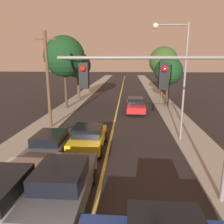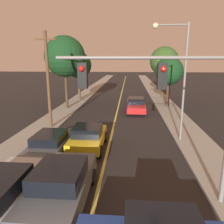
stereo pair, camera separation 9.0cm
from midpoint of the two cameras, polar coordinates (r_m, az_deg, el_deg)
road_surface at (r=39.17m, az=2.42°, el=5.57°), size 8.76×80.00×0.01m
sidewalk_left at (r=39.73m, az=-5.76°, el=5.70°), size 2.50×80.00×0.12m
sidewalk_right at (r=39.40m, az=10.66°, el=5.47°), size 2.50×80.00×0.12m
car_near_lane_front at (r=8.74m, az=-13.13°, el=-17.98°), size 2.06×4.66×1.63m
car_near_lane_second at (r=13.48m, az=-6.42°, el=-6.50°), size 2.00×3.94×1.47m
car_outer_lane_second at (r=12.99m, az=-15.79°, el=-7.94°), size 1.89×4.61×1.36m
car_far_oncoming at (r=23.19m, az=6.04°, el=1.91°), size 1.97×4.94×1.47m
traffic_signal_mast at (r=7.83m, az=15.03°, el=4.33°), size 6.18×0.42×5.54m
streetlamp_right at (r=14.57m, az=16.49°, el=11.18°), size 2.22×0.36×7.44m
utility_pole_left at (r=17.56m, az=-16.57°, el=8.30°), size 1.60×0.24×7.31m
tree_left_near at (r=24.55m, az=-12.46°, el=13.96°), size 4.35×4.35×7.77m
tree_left_far at (r=30.12m, az=-9.00°, el=11.95°), size 3.48×3.48×6.30m
tree_right_near at (r=31.71m, az=13.22°, el=12.82°), size 3.94×3.94×7.07m
tree_right_far at (r=25.81m, az=14.48°, el=10.27°), size 3.15×3.15×5.61m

